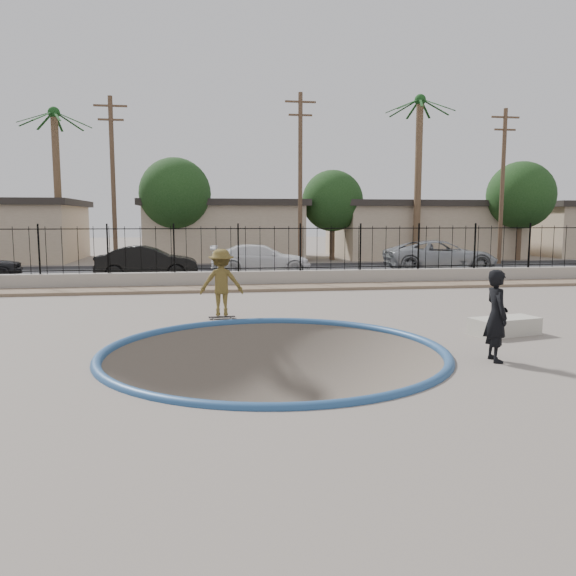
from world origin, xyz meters
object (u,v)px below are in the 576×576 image
Objects in this scene: videographer at (496,316)px; concrete_ledge at (504,326)px; skateboard at (222,317)px; car_c at (261,259)px; skater at (222,286)px; car_d at (440,256)px; car_b at (147,263)px.

concrete_ledge is at bearing -27.22° from videographer.
car_c is at bearing 74.89° from skateboard.
skater is 1.12× the size of concrete_ledge.
concrete_ledge is 0.33× the size of car_c.
videographer reaches higher than car_d.
skater is at bearing 49.07° from videographer.
car_d reaches higher than car_b.
car_d is (9.17, 0.00, 0.08)m from car_c.
car_b is at bearing 99.45° from car_d.
skateboard is at bearing 49.07° from videographer.
skateboard is 0.42× the size of videographer.
skater is 0.84m from skateboard.
car_d is at bearing -87.57° from car_c.
skater is 10.80m from car_b.
skater is 16.60m from car_d.
car_c is (-4.14, 15.07, 0.54)m from concrete_ledge.
skateboard is 12.24m from car_c.
skateboard is 7.13m from concrete_ledge.
videographer is 2.77m from concrete_ledge.
skateboard is 16.61m from car_d.
skateboard is (0.00, 0.00, -0.84)m from skater.
videographer is 18.49m from car_d.
skateboard is at bearing -86.77° from skater.
skateboard is at bearing 139.41° from car_d.
videographer is 0.36× the size of car_c.
skateboard is 10.82m from car_b.
car_d is (14.38, 1.60, 0.06)m from car_b.
skater is at bearing 139.41° from car_d.
car_b is at bearing -71.11° from skater.
car_c is (2.30, 12.00, -0.15)m from skater.
car_d is (5.03, 15.07, 0.62)m from concrete_ledge.
car_c is (5.21, 1.60, -0.02)m from car_b.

